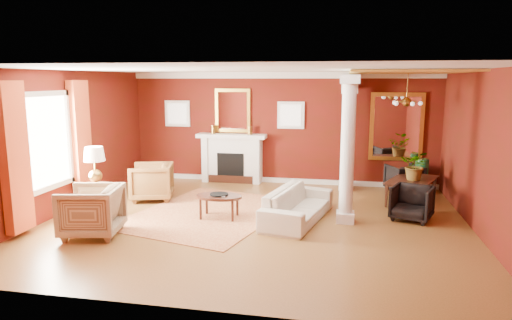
% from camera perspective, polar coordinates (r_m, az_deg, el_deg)
% --- Properties ---
extents(ground, '(8.00, 8.00, 0.00)m').
position_cam_1_polar(ground, '(8.91, -0.04, -7.70)').
color(ground, brown).
rests_on(ground, ground).
extents(room_shell, '(8.04, 7.04, 2.92)m').
position_cam_1_polar(room_shell, '(8.52, -0.04, 5.34)').
color(room_shell, '#5A0E0C').
rests_on(room_shell, ground).
extents(fireplace, '(1.85, 0.42, 1.29)m').
position_cam_1_polar(fireplace, '(12.19, -3.04, 0.25)').
color(fireplace, silver).
rests_on(fireplace, ground).
extents(overmantel_mirror, '(0.95, 0.07, 1.15)m').
position_cam_1_polar(overmantel_mirror, '(12.17, -2.94, 6.19)').
color(overmantel_mirror, gold).
rests_on(overmantel_mirror, fireplace).
extents(flank_window_left, '(0.70, 0.07, 0.70)m').
position_cam_1_polar(flank_window_left, '(12.65, -9.78, 5.75)').
color(flank_window_left, silver).
rests_on(flank_window_left, room_shell).
extents(flank_window_right, '(0.70, 0.07, 0.70)m').
position_cam_1_polar(flank_window_right, '(11.91, 4.37, 5.61)').
color(flank_window_right, silver).
rests_on(flank_window_right, room_shell).
extents(left_window, '(0.21, 2.55, 2.60)m').
position_cam_1_polar(left_window, '(9.59, -24.29, 1.40)').
color(left_window, white).
rests_on(left_window, room_shell).
extents(column_front, '(0.36, 0.36, 2.80)m').
position_cam_1_polar(column_front, '(8.72, 11.38, 1.35)').
color(column_front, silver).
rests_on(column_front, ground).
extents(column_back, '(0.36, 0.36, 2.80)m').
position_cam_1_polar(column_back, '(11.40, 11.34, 3.36)').
color(column_back, silver).
rests_on(column_back, ground).
extents(header_beam, '(0.30, 3.20, 0.32)m').
position_cam_1_polar(header_beam, '(10.23, 11.58, 9.30)').
color(header_beam, silver).
rests_on(header_beam, column_front).
extents(amber_ceiling, '(2.30, 3.40, 0.04)m').
position_cam_1_polar(amber_ceiling, '(10.15, 18.25, 10.42)').
color(amber_ceiling, gold).
rests_on(amber_ceiling, room_shell).
extents(dining_mirror, '(1.30, 0.07, 1.70)m').
position_cam_1_polar(dining_mirror, '(11.91, 17.15, 3.98)').
color(dining_mirror, gold).
rests_on(dining_mirror, room_shell).
extents(chandelier, '(0.60, 0.62, 0.75)m').
position_cam_1_polar(chandelier, '(10.22, 18.30, 6.91)').
color(chandelier, olive).
rests_on(chandelier, room_shell).
extents(crown_trim, '(8.00, 0.08, 0.16)m').
position_cam_1_polar(crown_trim, '(11.90, 3.22, 10.53)').
color(crown_trim, silver).
rests_on(crown_trim, room_shell).
extents(base_trim, '(8.00, 0.08, 0.12)m').
position_cam_1_polar(base_trim, '(12.19, 3.09, -2.55)').
color(base_trim, silver).
rests_on(base_trim, ground).
extents(rug, '(3.48, 4.12, 0.01)m').
position_cam_1_polar(rug, '(9.51, -5.83, -6.57)').
color(rug, maroon).
rests_on(rug, ground).
extents(sofa, '(1.08, 2.24, 0.84)m').
position_cam_1_polar(sofa, '(8.90, 5.26, -4.95)').
color(sofa, beige).
rests_on(sofa, ground).
extents(armchair_leopard, '(1.05, 1.09, 0.92)m').
position_cam_1_polar(armchair_leopard, '(10.64, -12.93, -2.45)').
color(armchair_leopard, black).
rests_on(armchair_leopard, ground).
extents(armchair_stripe, '(1.05, 1.10, 0.98)m').
position_cam_1_polar(armchair_stripe, '(8.52, -19.89, -5.73)').
color(armchair_stripe, tan).
rests_on(armchair_stripe, ground).
extents(coffee_table, '(0.92, 0.92, 0.47)m').
position_cam_1_polar(coffee_table, '(9.05, -4.64, -4.70)').
color(coffee_table, black).
rests_on(coffee_table, ground).
extents(coffee_book, '(0.16, 0.02, 0.22)m').
position_cam_1_polar(coffee_book, '(8.97, -4.73, -3.81)').
color(coffee_book, black).
rests_on(coffee_book, coffee_table).
extents(side_table, '(0.57, 0.57, 1.41)m').
position_cam_1_polar(side_table, '(9.58, -19.47, -1.23)').
color(side_table, black).
rests_on(side_table, ground).
extents(dining_table, '(1.06, 1.60, 0.85)m').
position_cam_1_polar(dining_table, '(10.71, 19.05, -2.88)').
color(dining_table, black).
rests_on(dining_table, ground).
extents(dining_chair_near, '(0.92, 0.89, 0.75)m').
position_cam_1_polar(dining_chair_near, '(9.43, 18.91, -4.90)').
color(dining_chair_near, black).
rests_on(dining_chair_near, ground).
extents(dining_chair_far, '(0.94, 0.92, 0.75)m').
position_cam_1_polar(dining_chair_far, '(11.66, 18.03, -2.04)').
color(dining_chair_far, black).
rests_on(dining_chair_far, ground).
extents(green_urn, '(0.35, 0.35, 0.85)m').
position_cam_1_polar(green_urn, '(11.71, 19.94, -2.32)').
color(green_urn, '#154320').
rests_on(green_urn, ground).
extents(potted_plant, '(0.77, 0.82, 0.52)m').
position_cam_1_polar(potted_plant, '(10.52, 19.41, 0.65)').
color(potted_plant, '#26591E').
rests_on(potted_plant, dining_table).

